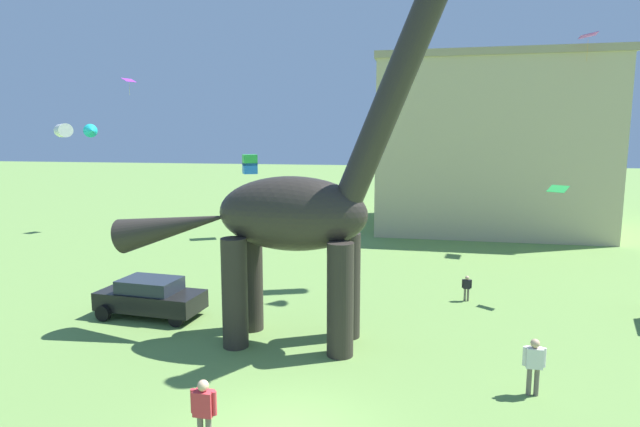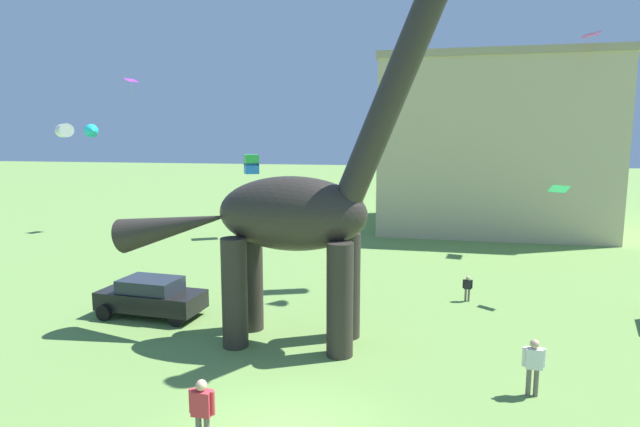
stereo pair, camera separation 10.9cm
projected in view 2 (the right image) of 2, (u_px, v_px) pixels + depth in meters
The scene contains 11 objects.
dinosaur_sculpture at pixel (290, 214), 17.84m from camera, with size 12.09×2.56×12.64m.
parked_sedan_left at pixel (151, 296), 20.99m from camera, with size 4.32×2.08×1.55m.
person_strolling_adult at pixel (468, 286), 22.87m from camera, with size 0.43×0.19×1.14m.
person_watching_child at pixel (202, 407), 11.96m from camera, with size 0.64×0.28×1.70m.
person_near_flyer at pixel (534, 362), 14.45m from camera, with size 0.62×0.27×1.64m.
kite_mid_right at pixel (591, 35), 31.74m from camera, with size 1.16×1.45×1.63m.
kite_mid_left at pixel (251, 164), 36.98m from camera, with size 1.29×1.29×1.35m.
kite_far_right at pixel (131, 80), 39.65m from camera, with size 0.98×1.15×1.27m.
kite_mid_center at pixel (70, 131), 19.72m from camera, with size 1.84×1.83×0.52m.
kite_near_low at pixel (559, 189), 22.14m from camera, with size 0.94×0.89×0.27m.
background_building_block at pixel (488, 145), 41.08m from camera, with size 16.50×13.11×12.98m.
Camera 2 is at (3.35, -11.19, 7.18)m, focal length 29.32 mm.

